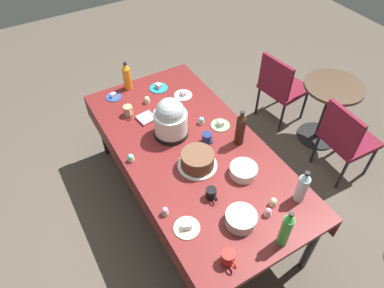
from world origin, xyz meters
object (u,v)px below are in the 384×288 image
object	(u,v)px
dessert_plate_cream	(187,227)
coffee_mug_navy	(207,138)
cupcake_berry	(147,100)
coffee_mug_tan	(128,111)
glass_salad_bowl	(241,219)
dessert_plate_sage	(220,124)
coffee_mug_black	(211,193)
soda_bottle_cola	(240,129)
frosted_layer_cake	(197,160)
dessert_plate_cobalt	(114,96)
dessert_plate_teal	(159,87)
coffee_mug_red	(228,258)
soda_bottle_water	(302,187)
potluck_table	(192,153)
dessert_plate_white	(183,95)
maroon_chair_left	(281,85)
cupcake_vanilla	(201,121)
slow_cooker	(170,119)
maroon_chair_right	(346,137)
cupcake_mint	(268,212)
soda_bottle_lime_soda	(286,229)
cupcake_cocoa	(165,211)
soda_bottle_orange_juice	(127,76)
ceramic_snack_bowl	(243,171)
round_cafe_table	(329,103)
cupcake_rose	(273,202)
cupcake_lemon	(131,158)

from	to	relation	value
dessert_plate_cream	coffee_mug_navy	bearing A→B (deg)	138.61
cupcake_berry	coffee_mug_tan	size ratio (longest dim) A/B	0.55
glass_salad_bowl	coffee_mug_tan	xyz separation A→B (m)	(-1.40, -0.22, 0.00)
dessert_plate_sage	coffee_mug_black	distance (m)	0.76
soda_bottle_cola	frosted_layer_cake	bearing A→B (deg)	-83.81
dessert_plate_sage	cupcake_berry	world-z (taller)	cupcake_berry
dessert_plate_cobalt	cupcake_berry	distance (m)	0.33
dessert_plate_teal	coffee_mug_red	distance (m)	1.85
dessert_plate_teal	soda_bottle_water	distance (m)	1.69
glass_salad_bowl	frosted_layer_cake	bearing A→B (deg)	179.36
potluck_table	dessert_plate_white	size ratio (longest dim) A/B	12.80
soda_bottle_water	maroon_chair_left	distance (m)	1.75
cupcake_vanilla	coffee_mug_navy	bearing A→B (deg)	-19.42
slow_cooker	dessert_plate_teal	xyz separation A→B (m)	(-0.62, 0.19, -0.16)
coffee_mug_navy	maroon_chair_right	distance (m)	1.40
cupcake_mint	maroon_chair_left	xyz separation A→B (m)	(-1.35, 1.32, -0.29)
dessert_plate_sage	soda_bottle_lime_soda	distance (m)	1.16
slow_cooker	dessert_plate_cream	world-z (taller)	slow_cooker
soda_bottle_water	soda_bottle_cola	xyz separation A→B (m)	(-0.67, -0.04, 0.02)
dessert_plate_cobalt	cupcake_cocoa	xyz separation A→B (m)	(1.39, -0.17, 0.02)
dessert_plate_cream	soda_bottle_cola	size ratio (longest dim) A/B	0.54
glass_salad_bowl	soda_bottle_water	xyz separation A→B (m)	(0.05, 0.47, 0.09)
dessert_plate_cobalt	coffee_mug_navy	xyz separation A→B (m)	(0.94, 0.45, 0.03)
soda_bottle_orange_juice	maroon_chair_left	distance (m)	1.69
ceramic_snack_bowl	dessert_plate_teal	distance (m)	1.28
dessert_plate_cobalt	coffee_mug_red	world-z (taller)	coffee_mug_red
potluck_table	coffee_mug_black	world-z (taller)	coffee_mug_black
ceramic_snack_bowl	coffee_mug_black	distance (m)	0.33
potluck_table	dessert_plate_teal	size ratio (longest dim) A/B	12.55
dessert_plate_teal	cupcake_cocoa	distance (m)	1.43
glass_salad_bowl	round_cafe_table	bearing A→B (deg)	114.90
glass_salad_bowl	coffee_mug_black	bearing A→B (deg)	-167.56
cupcake_vanilla	maroon_chair_right	xyz separation A→B (m)	(0.61, 1.23, -0.29)
cupcake_mint	soda_bottle_water	world-z (taller)	soda_bottle_water
slow_cooker	soda_bottle_lime_soda	distance (m)	1.25
soda_bottle_water	ceramic_snack_bowl	bearing A→B (deg)	-151.25
frosted_layer_cake	dessert_plate_sage	size ratio (longest dim) A/B	1.86
dessert_plate_sage	cupcake_cocoa	bearing A→B (deg)	-56.05
dessert_plate_white	dessert_plate_cream	bearing A→B (deg)	-28.29
dessert_plate_teal	soda_bottle_cola	size ratio (longest dim) A/B	0.53
dessert_plate_cream	dessert_plate_teal	xyz separation A→B (m)	(-1.47, 0.52, -0.00)
cupcake_vanilla	dessert_plate_sage	bearing A→B (deg)	49.57
frosted_layer_cake	soda_bottle_cola	distance (m)	0.44
slow_cooker	dessert_plate_sage	size ratio (longest dim) A/B	2.17
cupcake_vanilla	dessert_plate_cobalt	bearing A→B (deg)	-144.04
dessert_plate_white	cupcake_rose	xyz separation A→B (m)	(1.40, -0.06, 0.02)
cupcake_lemon	frosted_layer_cake	bearing A→B (deg)	54.06
dessert_plate_teal	cupcake_rose	bearing A→B (deg)	3.27
dessert_plate_white	round_cafe_table	xyz separation A→B (m)	(0.59, 1.40, -0.26)
soda_bottle_orange_juice	frosted_layer_cake	bearing A→B (deg)	3.26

